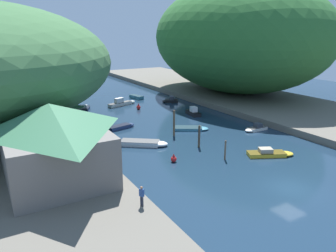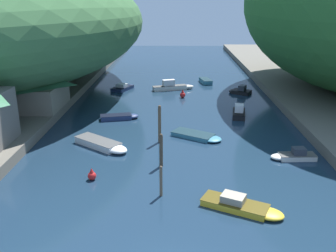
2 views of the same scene
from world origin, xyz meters
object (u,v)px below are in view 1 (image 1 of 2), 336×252
object	(u,v)px
boat_yellow_tender	(192,112)
boat_small_dinghy	(146,143)
boat_mid_channel	(256,128)
person_by_boathouse	(142,195)
person_on_quay	(73,139)
boat_open_rowboat	(135,97)
boat_moored_right	(122,126)
channel_buoy_near	(174,159)
channel_buoy_far	(138,107)
boat_red_skiff	(122,103)
boat_near_quay	(84,108)
boat_cabin_cruiser	(271,153)
boathouse_shed	(42,114)
waterfront_building	(52,139)
boat_far_upstream	(170,100)
boat_white_cruiser	(192,128)

from	to	relation	value
boat_yellow_tender	boat_small_dinghy	bearing A→B (deg)	-134.75
boat_mid_channel	boat_yellow_tender	bearing A→B (deg)	9.41
person_by_boathouse	person_on_quay	bearing A→B (deg)	-16.87
boat_open_rowboat	boat_moored_right	world-z (taller)	boat_open_rowboat
channel_buoy_near	channel_buoy_far	bearing A→B (deg)	73.55
boat_small_dinghy	channel_buoy_far	xyz separation A→B (m)	(7.73, 18.64, 0.14)
person_on_quay	person_by_boathouse	world-z (taller)	same
boat_red_skiff	boat_moored_right	distance (m)	15.78
boat_yellow_tender	boat_near_quay	size ratio (longest dim) A/B	0.91
channel_buoy_near	person_by_boathouse	distance (m)	11.80
channel_buoy_near	person_on_quay	distance (m)	12.08
boat_small_dinghy	person_on_quay	world-z (taller)	person_on_quay
channel_buoy_far	boat_red_skiff	bearing A→B (deg)	105.56
boat_cabin_cruiser	person_on_quay	distance (m)	23.34
boat_cabin_cruiser	person_on_quay	world-z (taller)	person_on_quay
boat_cabin_cruiser	boat_open_rowboat	bearing A→B (deg)	-154.29
boat_cabin_cruiser	boat_mid_channel	xyz separation A→B (m)	(5.79, 8.37, 0.02)
boat_cabin_cruiser	boat_small_dinghy	size ratio (longest dim) A/B	0.96
boat_moored_right	channel_buoy_near	size ratio (longest dim) A/B	4.64
boat_moored_right	channel_buoy_far	size ratio (longest dim) A/B	3.93
boat_yellow_tender	person_by_boathouse	bearing A→B (deg)	-121.80
boat_near_quay	channel_buoy_far	distance (m)	10.18
boat_near_quay	boat_open_rowboat	bearing A→B (deg)	45.46
boat_red_skiff	channel_buoy_near	world-z (taller)	boat_red_skiff
boathouse_shed	channel_buoy_near	xyz separation A→B (m)	(10.96, -16.39, -2.99)
waterfront_building	boat_yellow_tender	world-z (taller)	waterfront_building
boat_far_upstream	person_by_boathouse	distance (m)	43.44
boat_small_dinghy	person_by_boathouse	world-z (taller)	person_by_boathouse
boat_far_upstream	channel_buoy_near	size ratio (longest dim) A/B	3.72
boat_cabin_cruiser	boat_mid_channel	world-z (taller)	boat_mid_channel
boat_cabin_cruiser	person_by_boathouse	distance (m)	19.52
waterfront_building	person_by_boathouse	bearing A→B (deg)	-64.31
boathouse_shed	boat_near_quay	distance (m)	16.89
waterfront_building	boat_far_upstream	xyz separation A→B (m)	(28.41, 26.79, -4.22)
channel_buoy_far	boat_near_quay	bearing A→B (deg)	151.08
boat_far_upstream	boat_moored_right	xyz separation A→B (m)	(-15.74, -12.54, -0.10)
boat_open_rowboat	person_by_boathouse	bearing A→B (deg)	-125.54
boat_near_quay	boat_white_cruiser	bearing A→B (deg)	-39.47
boat_cabin_cruiser	boat_small_dinghy	xyz separation A→B (m)	(-11.22, 10.60, 0.02)
boat_white_cruiser	person_on_quay	xyz separation A→B (m)	(-17.84, -1.49, 1.78)
boathouse_shed	channel_buoy_far	xyz separation A→B (m)	(18.38, 8.73, -2.92)
waterfront_building	channel_buoy_far	world-z (taller)	waterfront_building
boat_red_skiff	boat_white_cruiser	world-z (taller)	boat_red_skiff
boathouse_shed	boat_open_rowboat	distance (m)	29.10
boat_red_skiff	person_on_quay	bearing A→B (deg)	-51.72
boat_white_cruiser	channel_buoy_near	bearing A→B (deg)	-12.26
boathouse_shed	boat_moored_right	distance (m)	11.53
boat_moored_right	boat_cabin_cruiser	bearing A→B (deg)	16.38
boat_small_dinghy	boat_near_quay	distance (m)	23.60
boat_red_skiff	channel_buoy_near	xyz separation A→B (m)	(-6.11, -29.80, -0.10)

